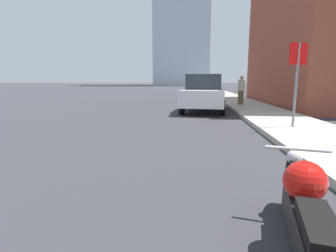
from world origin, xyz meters
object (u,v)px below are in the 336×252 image
(parked_car_green, at_px, (197,85))
(pedestrian, at_px, (241,90))
(parked_car_black, at_px, (201,88))
(parked_car_blue, at_px, (197,85))
(motorcycle, at_px, (307,220))
(parked_car_white, at_px, (204,93))
(stop_sign, at_px, (297,71))

(parked_car_green, xyz_separation_m, pedestrian, (2.17, -23.03, 0.14))
(parked_car_black, xyz_separation_m, pedestrian, (1.96, -10.69, 0.14))
(parked_car_green, xyz_separation_m, parked_car_blue, (0.24, 10.85, -0.05))
(parked_car_black, relative_size, parked_car_blue, 0.96)
(parked_car_blue, bearing_deg, pedestrian, -91.48)
(parked_car_black, relative_size, parked_car_green, 0.94)
(motorcycle, xyz_separation_m, parked_car_white, (-0.36, 10.94, 0.49))
(pedestrian, bearing_deg, stop_sign, -88.50)
(parked_car_blue, distance_m, pedestrian, 33.94)
(pedestrian, bearing_deg, parked_car_black, 100.38)
(parked_car_white, distance_m, parked_car_green, 25.55)
(motorcycle, height_order, pedestrian, pedestrian)
(parked_car_white, height_order, pedestrian, parked_car_white)
(parked_car_blue, bearing_deg, stop_sign, -91.80)
(motorcycle, bearing_deg, parked_car_blue, 103.10)
(stop_sign, xyz_separation_m, pedestrian, (-0.20, 7.54, -0.80))
(motorcycle, relative_size, pedestrian, 1.49)
(parked_car_white, height_order, parked_car_blue, parked_car_white)
(parked_car_white, xyz_separation_m, parked_car_black, (0.24, 13.21, -0.06))
(stop_sign, height_order, pedestrian, stop_sign)
(parked_car_blue, relative_size, stop_sign, 1.77)
(parked_car_white, relative_size, parked_car_blue, 1.10)
(parked_car_white, xyz_separation_m, pedestrian, (2.20, 2.52, 0.08))
(parked_car_green, bearing_deg, parked_car_white, -90.59)
(parked_car_white, distance_m, parked_car_black, 13.21)
(stop_sign, relative_size, pedestrian, 1.48)
(stop_sign, bearing_deg, parked_car_blue, 92.94)
(stop_sign, bearing_deg, parked_car_green, 94.43)
(motorcycle, height_order, parked_car_white, parked_car_white)
(parked_car_black, xyz_separation_m, stop_sign, (2.16, -18.23, 0.94))
(parked_car_white, distance_m, stop_sign, 5.63)
(motorcycle, height_order, parked_car_green, parked_car_green)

